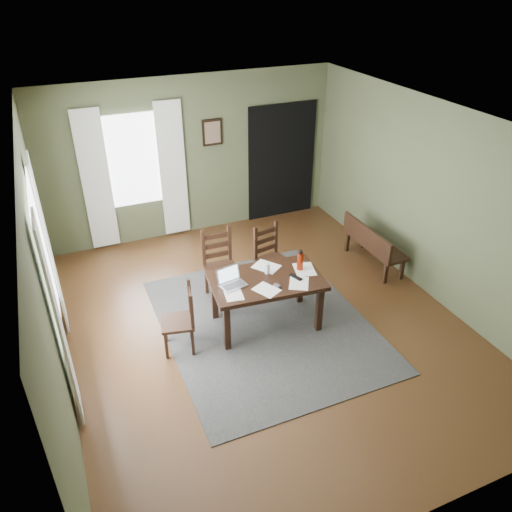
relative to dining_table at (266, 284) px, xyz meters
name	(u,v)px	position (x,y,z in m)	size (l,w,h in m)	color
ground	(265,324)	(-0.02, 0.00, -0.64)	(5.00, 6.00, 0.01)	#492C16
room_shell	(266,201)	(-0.02, 0.00, 1.17)	(5.02, 6.02, 2.71)	#4C5436
rug	(265,323)	(-0.02, 0.00, -0.63)	(2.60, 3.20, 0.01)	#363636
dining_table	(266,284)	(0.00, 0.00, 0.00)	(1.50, 0.99, 0.71)	black
chair_end	(181,320)	(-1.15, -0.04, -0.19)	(0.47, 0.47, 0.90)	black
chair_back_left	(220,266)	(-0.32, 0.85, -0.13)	(0.46, 0.46, 1.03)	black
chair_back_right	(271,258)	(0.44, 0.80, -0.16)	(0.50, 0.50, 0.97)	black
bench	(372,242)	(2.14, 0.72, -0.22)	(0.40, 1.24, 0.70)	black
laptop	(231,280)	(-0.46, 0.06, 0.14)	(0.36, 0.31, 0.22)	#B7B7BC
computer_mouse	(277,286)	(0.05, -0.22, 0.10)	(0.05, 0.08, 0.03)	#3F3F42
tv_remote	(296,277)	(0.35, -0.13, 0.10)	(0.05, 0.19, 0.02)	black
drinking_glass	(267,268)	(0.06, 0.11, 0.16)	(0.07, 0.07, 0.14)	silver
water_bottle	(300,261)	(0.50, 0.03, 0.22)	(0.11, 0.11, 0.28)	#9C240C
paper_a	(234,294)	(-0.51, -0.17, 0.09)	(0.21, 0.28, 0.00)	white
paper_b	(299,283)	(0.33, -0.26, 0.09)	(0.24, 0.31, 0.00)	white
paper_c	(266,267)	(0.12, 0.26, 0.09)	(0.25, 0.33, 0.00)	white
paper_d	(304,269)	(0.55, 0.00, 0.09)	(0.26, 0.34, 0.00)	white
paper_e	(266,290)	(-0.10, -0.23, 0.09)	(0.23, 0.30, 0.00)	white
window_left	(46,263)	(-2.49, 0.20, 0.82)	(0.01, 1.30, 1.70)	white
window_back	(133,161)	(-1.02, 2.97, 0.82)	(1.00, 0.01, 1.50)	white
curtain_left_near	(60,325)	(-2.46, -0.62, 0.57)	(0.03, 0.48, 2.30)	silver
curtain_left_far	(49,247)	(-2.46, 1.02, 0.57)	(0.03, 0.48, 2.30)	silver
curtain_back_left	(96,182)	(-1.64, 2.94, 0.57)	(0.44, 0.03, 2.30)	silver
curtain_back_right	(173,171)	(-0.40, 2.94, 0.57)	(0.44, 0.03, 2.30)	silver
framed_picture	(212,132)	(0.33, 2.96, 1.12)	(0.34, 0.03, 0.44)	black
doorway_back	(282,162)	(1.63, 2.97, 0.42)	(1.30, 0.03, 2.10)	black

